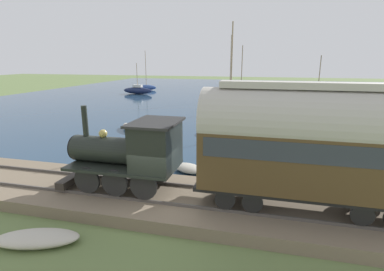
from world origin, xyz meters
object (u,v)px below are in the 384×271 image
object	(u,v)px
rowboat_near_shore	(189,168)
beached_dinghy	(37,238)
sailboat_gray	(230,130)
sailboat_teal	(316,107)
rowboat_off_pier	(129,127)
sailboat_black	(240,104)
passenger_coach	(308,141)
sailboat_red	(230,94)
sailboat_navy	(138,90)
steam_locomotive	(134,150)
sailboat_blue	(146,87)

from	to	relation	value
rowboat_near_shore	beached_dinghy	distance (m)	8.34
sailboat_gray	sailboat_teal	distance (m)	16.01
rowboat_off_pier	rowboat_near_shore	xyz separation A→B (m)	(-8.37, -7.65, -0.06)
sailboat_gray	sailboat_black	bearing A→B (deg)	25.26
passenger_coach	sailboat_black	world-z (taller)	sailboat_black
sailboat_black	sailboat_red	bearing A→B (deg)	-17.04
sailboat_navy	steam_locomotive	bearing A→B (deg)	-151.65
steam_locomotive	sailboat_red	size ratio (longest dim) A/B	0.54
rowboat_near_shore	sailboat_blue	bearing A→B (deg)	51.22
sailboat_navy	beached_dinghy	world-z (taller)	sailboat_navy
steam_locomotive	sailboat_navy	distance (m)	42.65
sailboat_gray	rowboat_near_shore	distance (m)	8.26
passenger_coach	sailboat_red	bearing A→B (deg)	11.53
beached_dinghy	sailboat_red	bearing A→B (deg)	-2.10
steam_locomotive	sailboat_gray	size ratio (longest dim) A/B	0.59
sailboat_gray	sailboat_teal	world-z (taller)	sailboat_gray
sailboat_blue	rowboat_near_shore	bearing A→B (deg)	-146.45
rowboat_near_shore	beached_dinghy	xyz separation A→B (m)	(-7.69, 3.22, -0.00)
steam_locomotive	sailboat_black	xyz separation A→B (m)	(25.98, -2.12, -1.56)
sailboat_navy	sailboat_gray	world-z (taller)	sailboat_gray
steam_locomotive	sailboat_teal	world-z (taller)	sailboat_teal
sailboat_black	beached_dinghy	size ratio (longest dim) A/B	2.55
sailboat_navy	beached_dinghy	bearing A→B (deg)	-155.73
passenger_coach	sailboat_blue	size ratio (longest dim) A/B	1.04
sailboat_red	beached_dinghy	distance (m)	39.38
rowboat_off_pier	sailboat_gray	bearing A→B (deg)	-41.08
steam_locomotive	rowboat_off_pier	xyz separation A→B (m)	(12.32, 6.29, -2.04)
sailboat_teal	beached_dinghy	distance (m)	32.17
rowboat_near_shore	beached_dinghy	size ratio (longest dim) A/B	0.73
passenger_coach	rowboat_near_shore	distance (m)	7.37
sailboat_red	beached_dinghy	bearing A→B (deg)	-175.29
sailboat_navy	rowboat_near_shore	world-z (taller)	sailboat_navy
sailboat_blue	sailboat_teal	size ratio (longest dim) A/B	1.19
passenger_coach	rowboat_off_pier	distance (m)	18.23
steam_locomotive	sailboat_blue	size ratio (longest dim) A/B	0.67
sailboat_teal	beached_dinghy	xyz separation A→B (m)	(-29.55, 12.72, -0.43)
sailboat_gray	beached_dinghy	xyz separation A→B (m)	(-15.85, 4.42, -0.34)
rowboat_off_pier	beached_dinghy	distance (m)	16.66
sailboat_blue	rowboat_off_pier	size ratio (longest dim) A/B	2.80
sailboat_blue	rowboat_off_pier	distance (m)	36.42
sailboat_navy	sailboat_red	bearing A→B (deg)	-96.77
steam_locomotive	rowboat_near_shore	distance (m)	4.67
sailboat_blue	sailboat_black	distance (m)	29.35
steam_locomotive	sailboat_blue	bearing A→B (deg)	22.08
steam_locomotive	passenger_coach	bearing A→B (deg)	-90.00
sailboat_blue	sailboat_black	bearing A→B (deg)	-126.21
steam_locomotive	sailboat_navy	world-z (taller)	sailboat_navy
passenger_coach	beached_dinghy	bearing A→B (deg)	113.31
sailboat_red	rowboat_near_shore	bearing A→B (deg)	-169.98
sailboat_gray	sailboat_teal	xyz separation A→B (m)	(13.70, -8.30, 0.10)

